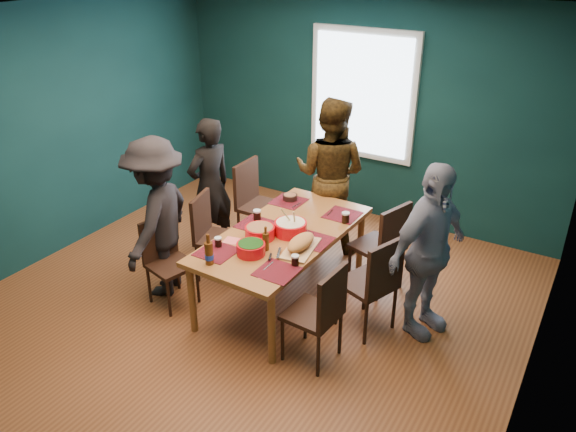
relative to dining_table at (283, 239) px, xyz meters
name	(u,v)px	position (x,y,z in m)	size (l,w,h in m)	color
room	(262,166)	(-0.21, -0.03, 0.71)	(5.01, 5.01, 2.71)	brown
dining_table	(283,239)	(0.00, 0.00, 0.00)	(1.02, 1.95, 0.73)	#97562D
chair_left_far	(254,197)	(-0.87, 0.79, -0.08)	(0.45, 0.45, 1.00)	black
chair_left_mid	(211,230)	(-0.87, -0.02, -0.13)	(0.50, 0.50, 0.91)	black
chair_left_near	(166,255)	(-0.96, -0.61, -0.15)	(0.48, 0.48, 0.87)	black
chair_right_far	(385,241)	(0.79, 0.62, -0.10)	(0.55, 0.55, 0.97)	black
chair_right_mid	(375,279)	(0.97, -0.05, -0.10)	(0.55, 0.55, 0.96)	black
chair_right_near	(321,309)	(0.76, -0.65, -0.13)	(0.44, 0.44, 0.91)	black
person_far_left	(210,187)	(-1.20, 0.42, 0.12)	(0.57, 0.37, 1.56)	black
person_back	(330,174)	(-0.13, 1.22, 0.21)	(0.85, 0.66, 1.74)	black
person_right	(428,252)	(1.33, 0.21, 0.15)	(0.95, 0.40, 1.62)	silver
person_near_left	(157,218)	(-1.12, -0.50, 0.15)	(1.05, 0.60, 1.62)	black
bowl_salad	(260,232)	(-0.14, -0.20, 0.13)	(0.28, 0.28, 0.12)	red
bowl_dumpling	(291,227)	(0.07, 0.01, 0.14)	(0.31, 0.31, 0.29)	red
bowl_herbs	(251,248)	(-0.04, -0.49, 0.13)	(0.26, 0.26, 0.11)	red
cutting_board	(301,244)	(0.30, -0.20, 0.13)	(0.32, 0.60, 0.13)	tan
small_bowl	(290,197)	(-0.32, 0.66, 0.10)	(0.16, 0.16, 0.07)	black
beer_bottle_a	(209,253)	(-0.25, -0.81, 0.17)	(0.08, 0.08, 0.28)	#4C270D
beer_bottle_b	(266,241)	(0.04, -0.36, 0.16)	(0.06, 0.06, 0.23)	#4C270D
cola_glass_a	(218,242)	(-0.36, -0.53, 0.12)	(0.07, 0.07, 0.09)	black
cola_glass_b	(295,260)	(0.39, -0.46, 0.12)	(0.07, 0.07, 0.10)	black
cola_glass_c	(346,217)	(0.41, 0.49, 0.13)	(0.08, 0.08, 0.11)	black
cola_glass_d	(257,215)	(-0.36, 0.09, 0.13)	(0.08, 0.08, 0.11)	black
napkin_a	(319,239)	(0.35, 0.06, 0.07)	(0.14, 0.14, 0.00)	#EF6665
napkin_b	(231,241)	(-0.33, -0.39, 0.07)	(0.13, 0.13, 0.00)	#EF6665
napkin_c	(269,276)	(0.29, -0.72, 0.07)	(0.14, 0.14, 0.00)	#EF6665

